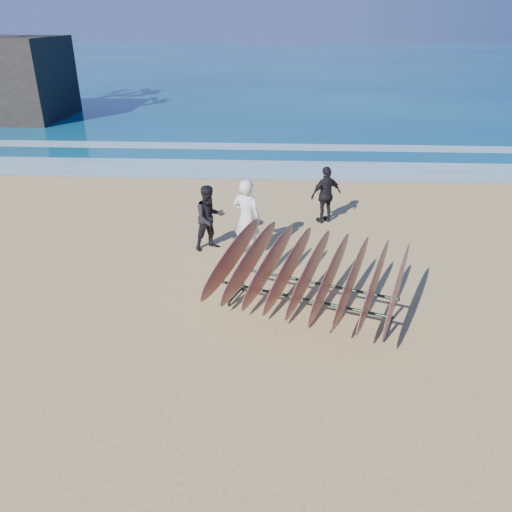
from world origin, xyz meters
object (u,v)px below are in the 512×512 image
object	(u,v)px
surfboard_rack	(309,272)
person_white	(246,218)
person_dark_a	(210,218)
person_dark_b	(326,195)

from	to	relation	value
surfboard_rack	person_white	size ratio (longest dim) A/B	2.14
surfboard_rack	person_dark_a	bearing A→B (deg)	148.12
person_dark_b	person_dark_a	bearing A→B (deg)	4.95
person_white	person_dark_a	bearing A→B (deg)	1.50
surfboard_rack	person_dark_b	bearing A→B (deg)	102.14
person_dark_a	person_dark_b	world-z (taller)	person_dark_a
surfboard_rack	person_white	bearing A→B (deg)	137.52
person_white	person_dark_b	size ratio (longest dim) A/B	1.19
person_white	person_dark_b	xyz separation A→B (m)	(1.96, 2.16, -0.15)
person_white	person_dark_b	world-z (taller)	person_white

